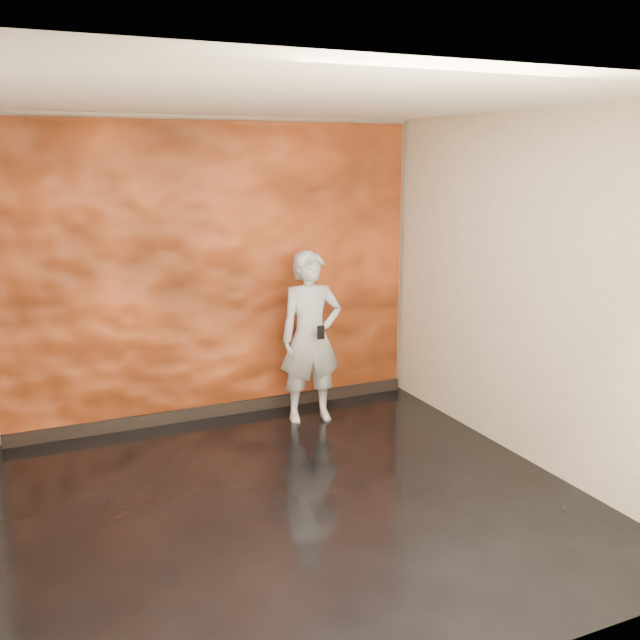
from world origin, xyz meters
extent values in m
cube|color=black|center=(0.00, 0.00, -0.01)|extent=(4.00, 4.00, 0.01)
cube|color=#B9AC93|center=(0.00, 2.00, 1.40)|extent=(4.00, 0.02, 2.80)
cube|color=#B9AC93|center=(0.00, -2.00, 1.40)|extent=(4.00, 0.02, 2.80)
cube|color=#B9AC93|center=(2.00, 0.00, 1.40)|extent=(0.02, 4.00, 2.80)
cube|color=white|center=(0.00, 0.00, 2.80)|extent=(4.00, 4.00, 0.01)
cube|color=#DF5926|center=(0.00, 1.96, 1.38)|extent=(3.90, 0.06, 2.75)
cube|color=black|center=(0.00, 1.92, 0.06)|extent=(3.90, 0.04, 0.12)
imported|color=#9599A3|center=(0.75, 1.48, 0.80)|extent=(0.63, 0.46, 1.61)
cube|color=black|center=(0.74, 1.24, 0.90)|extent=(0.07, 0.02, 0.13)
camera|label=1|loc=(-1.81, -4.40, 2.43)|focal=40.00mm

